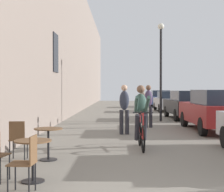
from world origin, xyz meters
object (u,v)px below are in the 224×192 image
object	(u,v)px
pedestrian_far	(143,103)
street_lamp	(161,59)
parked_car_fifth	(160,98)
cafe_table_mid	(48,137)
cafe_chair_mid_toward_street	(18,138)
cafe_table_near	(33,152)
pedestrian_near	(124,106)
parked_car_third	(187,104)
parked_car_fourth	(168,101)
cafe_chair_near_toward_wall	(27,160)
parked_car_second	(215,110)
pedestrian_mid	(148,104)
cyclist_on_bicycle	(141,118)

from	to	relation	value
pedestrian_far	street_lamp	bearing A→B (deg)	50.21
parked_car_fifth	cafe_table_mid	bearing A→B (deg)	-102.94
cafe_chair_mid_toward_street	cafe_table_near	bearing A→B (deg)	-65.65
pedestrian_near	street_lamp	bearing A→B (deg)	69.31
parked_car_third	parked_car_fifth	world-z (taller)	parked_car_third
cafe_chair_mid_toward_street	street_lamp	size ratio (longest dim) A/B	0.18
street_lamp	parked_car_third	world-z (taller)	street_lamp
parked_car_fourth	cafe_table_near	bearing A→B (deg)	-105.11
cafe_table_near	cafe_chair_near_toward_wall	bearing A→B (deg)	-83.49
cafe_chair_near_toward_wall	parked_car_second	distance (m)	9.36
cafe_table_near	pedestrian_mid	size ratio (longest dim) A/B	0.41
street_lamp	parked_car_fifth	bearing A→B (deg)	83.30
cafe_table_near	parked_car_fourth	distance (m)	19.34
pedestrian_mid	parked_car_fifth	distance (m)	16.56
cafe_table_near	parked_car_fifth	bearing A→B (deg)	78.21
cyclist_on_bicycle	pedestrian_far	xyz separation A→B (m)	(0.50, 6.63, 0.16)
cafe_chair_near_toward_wall	cafe_table_mid	size ratio (longest dim) A/B	1.24
pedestrian_mid	pedestrian_far	size ratio (longest dim) A/B	1.03
cafe_chair_mid_toward_street	parked_car_third	size ratio (longest dim) A/B	0.20
cafe_table_near	pedestrian_near	distance (m)	6.43
cyclist_on_bicycle	parked_car_fifth	size ratio (longest dim) A/B	0.41
cafe_chair_near_toward_wall	cafe_table_mid	world-z (taller)	cafe_chair_near_toward_wall
pedestrian_far	parked_car_fifth	size ratio (longest dim) A/B	0.40
cafe_table_mid	pedestrian_far	distance (m)	8.70
cafe_table_mid	street_lamp	distance (m)	10.48
parked_car_third	parked_car_fifth	distance (m)	12.29
cafe_table_mid	pedestrian_near	distance (m)	4.77
cyclist_on_bicycle	parked_car_second	xyz separation A→B (m)	(3.07, 3.77, 0.01)
street_lamp	parked_car_fourth	bearing A→B (deg)	78.87
pedestrian_near	parked_car_fifth	xyz separation A→B (m)	(3.50, 18.56, -0.21)
parked_car_second	parked_car_third	bearing A→B (deg)	90.37
parked_car_second	parked_car_fourth	world-z (taller)	parked_car_second
cafe_chair_mid_toward_street	cyclist_on_bicycle	size ratio (longest dim) A/B	0.51
cafe_table_near	pedestrian_mid	bearing A→B (deg)	72.05
pedestrian_near	street_lamp	distance (m)	5.80
cafe_table_near	street_lamp	bearing A→B (deg)	72.34
pedestrian_near	parked_car_third	size ratio (longest dim) A/B	0.40
parked_car_third	parked_car_fourth	bearing A→B (deg)	90.71
cafe_table_mid	parked_car_fifth	bearing A→B (deg)	77.06
pedestrian_near	parked_car_second	xyz separation A→B (m)	(3.48, 1.00, -0.17)
cafe_chair_near_toward_wall	cafe_table_mid	xyz separation A→B (m)	(-0.18, 2.45, 0.00)
cafe_table_mid	cyclist_on_bicycle	size ratio (longest dim) A/B	0.41
cafe_chair_near_toward_wall	cyclist_on_bicycle	xyz separation A→B (m)	(2.01, 4.08, 0.29)
cafe_table_near	pedestrian_far	xyz separation A→B (m)	(2.58, 10.05, 0.45)
cyclist_on_bicycle	pedestrian_far	size ratio (longest dim) A/B	1.03
parked_car_fourth	pedestrian_near	bearing A→B (deg)	-105.11
cafe_chair_mid_toward_street	pedestrian_near	distance (m)	5.12
parked_car_fourth	pedestrian_mid	bearing A→B (deg)	-102.74
pedestrian_near	pedestrian_mid	distance (m)	2.42
pedestrian_far	cyclist_on_bicycle	bearing A→B (deg)	-94.31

